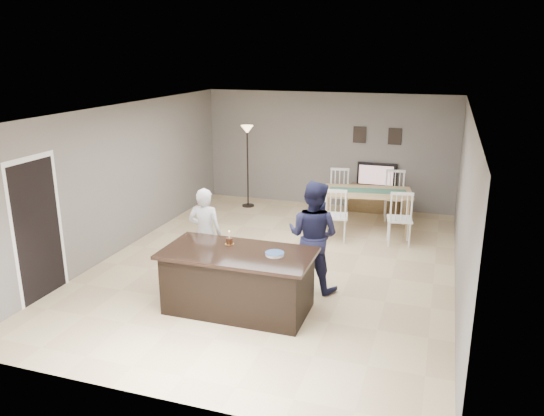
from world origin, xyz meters
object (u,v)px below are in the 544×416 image
(woman, at_px, (205,233))
(birthday_cake, at_px, (229,241))
(tv_console, at_px, (375,199))
(television, at_px, (376,175))
(floor_lamp, at_px, (247,144))
(kitchen_island, at_px, (238,281))
(dining_table, at_px, (367,198))
(plate_stack, at_px, (275,254))
(man, at_px, (313,236))

(woman, xyz_separation_m, birthday_cake, (0.72, -0.69, 0.19))
(tv_console, relative_size, television, 1.31)
(woman, relative_size, floor_lamp, 0.78)
(kitchen_island, distance_m, dining_table, 4.38)
(birthday_cake, xyz_separation_m, dining_table, (1.44, 3.95, -0.25))
(floor_lamp, bearing_deg, birthday_cake, -72.31)
(birthday_cake, bearing_deg, kitchen_island, -47.34)
(tv_console, distance_m, woman, 5.13)
(tv_console, bearing_deg, kitchen_island, -102.16)
(kitchen_island, distance_m, plate_stack, 0.71)
(kitchen_island, distance_m, man, 1.40)
(woman, xyz_separation_m, man, (1.78, 0.11, 0.11))
(woman, bearing_deg, man, 176.55)
(birthday_cake, height_order, plate_stack, birthday_cake)
(man, bearing_deg, floor_lamp, -46.61)
(woman, bearing_deg, dining_table, -130.48)
(television, height_order, birthday_cake, television)
(tv_console, bearing_deg, man, -94.62)
(birthday_cake, xyz_separation_m, plate_stack, (0.77, -0.22, -0.03))
(floor_lamp, bearing_deg, dining_table, -15.87)
(woman, distance_m, dining_table, 3.91)
(television, bearing_deg, tv_console, 90.00)
(birthday_cake, height_order, dining_table, birthday_cake)
(man, bearing_deg, dining_table, -86.43)
(tv_console, distance_m, birthday_cake, 5.55)
(television, relative_size, dining_table, 0.41)
(television, xyz_separation_m, man, (-0.37, -4.59, 0.01))
(man, relative_size, dining_table, 0.78)
(kitchen_island, relative_size, television, 2.35)
(man, bearing_deg, plate_stack, 84.31)
(kitchen_island, distance_m, birthday_cake, 0.60)
(television, bearing_deg, birthday_cake, 75.15)
(kitchen_island, bearing_deg, man, 51.43)
(man, height_order, plate_stack, man)
(woman, bearing_deg, birthday_cake, 129.34)
(man, relative_size, birthday_cake, 8.51)
(woman, relative_size, dining_table, 0.67)
(floor_lamp, bearing_deg, tv_console, 10.06)
(kitchen_island, bearing_deg, birthday_cake, 132.66)
(plate_stack, distance_m, dining_table, 4.23)
(dining_table, bearing_deg, kitchen_island, -115.22)
(tv_console, distance_m, dining_table, 1.43)
(kitchen_island, relative_size, dining_table, 0.95)
(floor_lamp, bearing_deg, man, -57.03)
(dining_table, bearing_deg, television, 81.42)
(television, bearing_deg, man, 85.45)
(kitchen_island, height_order, tv_console, kitchen_island)
(plate_stack, bearing_deg, television, 83.30)
(kitchen_island, xyz_separation_m, dining_table, (1.21, 4.20, 0.24))
(man, bearing_deg, tv_console, -84.20)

